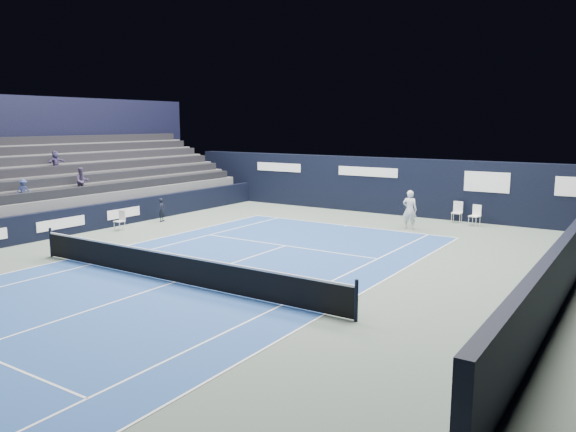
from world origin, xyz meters
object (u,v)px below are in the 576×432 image
object	(u,v)px
folding_chair_back_a	(458,208)
folding_chair_back_b	(476,214)
tennis_net	(174,267)
line_judge_chair	(121,219)
tennis_player	(410,210)

from	to	relation	value
folding_chair_back_a	folding_chair_back_b	world-z (taller)	folding_chair_back_a
folding_chair_back_b	tennis_net	size ratio (longest dim) A/B	0.08
tennis_net	folding_chair_back_b	bearing A→B (deg)	71.06
line_judge_chair	tennis_net	xyz separation A→B (m)	(8.41, -5.01, -0.02)
folding_chair_back_a	tennis_net	xyz separation A→B (m)	(-4.24, -15.83, -0.21)
tennis_net	line_judge_chair	bearing A→B (deg)	149.20
folding_chair_back_a	line_judge_chair	distance (m)	16.64
folding_chair_back_b	tennis_net	bearing A→B (deg)	-94.04
tennis_player	tennis_net	bearing A→B (deg)	-102.64
folding_chair_back_b	folding_chair_back_a	bearing A→B (deg)	169.75
folding_chair_back_a	folding_chair_back_b	xyz separation A→B (m)	(1.02, -0.48, -0.12)
folding_chair_back_b	tennis_net	xyz separation A→B (m)	(-5.27, -15.35, -0.08)
folding_chair_back_b	line_judge_chair	xyz separation A→B (m)	(-13.67, -10.34, -0.06)
line_judge_chair	folding_chair_back_b	bearing A→B (deg)	34.91
line_judge_chair	tennis_net	size ratio (longest dim) A/B	0.07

